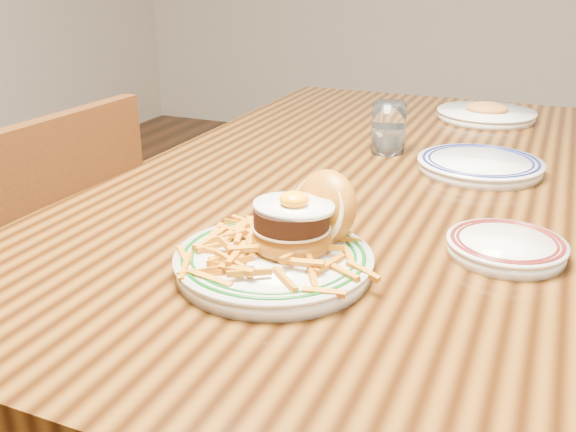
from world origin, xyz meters
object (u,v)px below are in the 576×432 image
at_px(chair_left, 36,314).
at_px(main_plate, 283,245).
at_px(table, 354,215).
at_px(side_plate, 506,246).

distance_m(chair_left, main_plate, 0.68).
bearing_deg(table, main_plate, -85.45).
relative_size(table, chair_left, 1.80).
height_order(table, main_plate, main_plate).
xyz_separation_m(chair_left, side_plate, (0.86, 0.04, 0.29)).
xyz_separation_m(table, side_plate, (0.31, -0.28, 0.10)).
bearing_deg(chair_left, table, 31.78).
bearing_deg(main_plate, chair_left, -167.25).
relative_size(chair_left, side_plate, 5.34).
relative_size(table, side_plate, 9.59).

